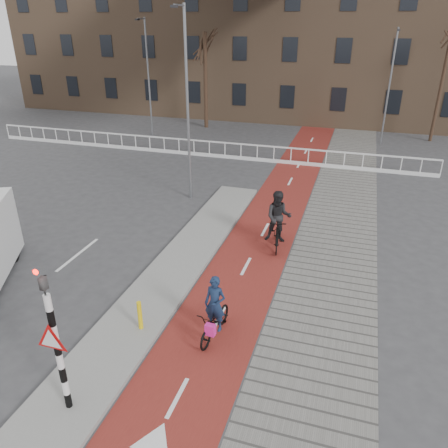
% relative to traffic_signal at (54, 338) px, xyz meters
% --- Properties ---
extents(ground, '(120.00, 120.00, 0.00)m').
position_rel_traffic_signal_xyz_m(ground, '(0.60, 2.02, -1.99)').
color(ground, '#38383A').
rests_on(ground, ground).
extents(bike_lane, '(2.50, 60.00, 0.01)m').
position_rel_traffic_signal_xyz_m(bike_lane, '(2.10, 12.02, -1.98)').
color(bike_lane, maroon).
rests_on(bike_lane, ground).
extents(sidewalk, '(3.00, 60.00, 0.01)m').
position_rel_traffic_signal_xyz_m(sidewalk, '(4.90, 12.02, -1.98)').
color(sidewalk, slate).
rests_on(sidewalk, ground).
extents(curb_island, '(1.80, 16.00, 0.12)m').
position_rel_traffic_signal_xyz_m(curb_island, '(-0.10, 6.02, -1.93)').
color(curb_island, gray).
rests_on(curb_island, ground).
extents(traffic_signal, '(0.80, 0.80, 3.68)m').
position_rel_traffic_signal_xyz_m(traffic_signal, '(0.00, 0.00, 0.00)').
color(traffic_signal, black).
rests_on(traffic_signal, curb_island).
extents(bollard, '(0.12, 0.12, 0.84)m').
position_rel_traffic_signal_xyz_m(bollard, '(0.27, 2.85, -1.45)').
color(bollard, yellow).
rests_on(bollard, curb_island).
extents(cyclist_near, '(0.77, 1.77, 1.81)m').
position_rel_traffic_signal_xyz_m(cyclist_near, '(2.24, 3.28, -1.38)').
color(cyclist_near, black).
rests_on(cyclist_near, bike_lane).
extents(cyclist_far, '(1.05, 2.13, 2.18)m').
position_rel_traffic_signal_xyz_m(cyclist_far, '(2.83, 8.75, -1.08)').
color(cyclist_far, black).
rests_on(cyclist_far, bike_lane).
extents(railing, '(28.00, 0.10, 0.99)m').
position_rel_traffic_signal_xyz_m(railing, '(-4.40, 19.02, -1.68)').
color(railing, silver).
rests_on(railing, ground).
extents(townhouse_row, '(46.00, 10.00, 15.90)m').
position_rel_traffic_signal_xyz_m(townhouse_row, '(-2.40, 34.02, 5.82)').
color(townhouse_row, '#7F6047').
rests_on(townhouse_row, ground).
extents(tree_mid, '(0.29, 0.29, 6.81)m').
position_rel_traffic_signal_xyz_m(tree_mid, '(-6.26, 26.53, 1.42)').
color(tree_mid, black).
rests_on(tree_mid, ground).
extents(tree_right, '(0.21, 0.21, 7.89)m').
position_rel_traffic_signal_xyz_m(tree_right, '(9.95, 27.20, 1.95)').
color(tree_right, black).
rests_on(tree_right, ground).
extents(streetlight_near, '(0.12, 0.12, 8.26)m').
position_rel_traffic_signal_xyz_m(streetlight_near, '(-2.02, 12.37, 2.14)').
color(streetlight_near, slate).
rests_on(streetlight_near, ground).
extents(streetlight_left, '(0.12, 0.12, 7.77)m').
position_rel_traffic_signal_xyz_m(streetlight_left, '(-9.18, 23.02, 1.90)').
color(streetlight_left, slate).
rests_on(streetlight_left, ground).
extents(streetlight_right, '(0.12, 0.12, 7.22)m').
position_rel_traffic_signal_xyz_m(streetlight_right, '(6.66, 25.49, 1.62)').
color(streetlight_right, slate).
rests_on(streetlight_right, ground).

